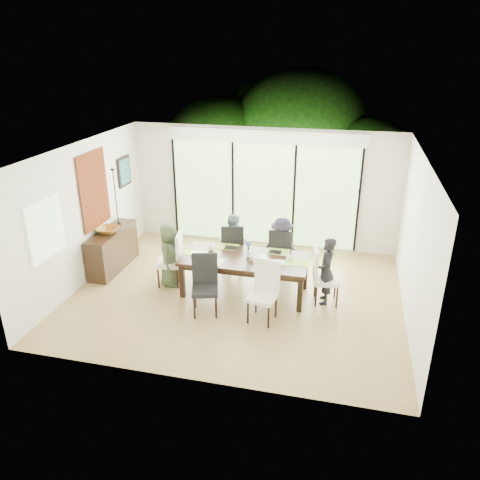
% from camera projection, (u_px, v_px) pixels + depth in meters
% --- Properties ---
extents(floor, '(6.00, 5.00, 0.01)m').
position_uv_depth(floor, '(237.00, 294.00, 8.78)').
color(floor, brown).
rests_on(floor, ground).
extents(ceiling, '(6.00, 5.00, 0.01)m').
position_uv_depth(ceiling, '(236.00, 151.00, 7.73)').
color(ceiling, white).
rests_on(ceiling, wall_back).
extents(wall_back, '(6.00, 0.02, 2.70)m').
position_uv_depth(wall_back, '(264.00, 188.00, 10.50)').
color(wall_back, silver).
rests_on(wall_back, floor).
extents(wall_front, '(6.00, 0.02, 2.70)m').
position_uv_depth(wall_front, '(190.00, 296.00, 6.01)').
color(wall_front, beige).
rests_on(wall_front, floor).
extents(wall_left, '(0.02, 5.00, 2.70)m').
position_uv_depth(wall_left, '(84.00, 214.00, 8.91)').
color(wall_left, beige).
rests_on(wall_left, floor).
extents(wall_right, '(0.02, 5.00, 2.70)m').
position_uv_depth(wall_right, '(416.00, 243.00, 7.61)').
color(wall_right, silver).
rests_on(wall_right, floor).
extents(glass_doors, '(4.20, 0.02, 2.30)m').
position_uv_depth(glass_doors, '(263.00, 195.00, 10.53)').
color(glass_doors, '#598C3F').
rests_on(glass_doors, wall_back).
extents(blinds_header, '(4.40, 0.06, 0.28)m').
position_uv_depth(blinds_header, '(264.00, 137.00, 10.01)').
color(blinds_header, white).
rests_on(blinds_header, wall_back).
extents(mullion_a, '(0.05, 0.04, 2.30)m').
position_uv_depth(mullion_a, '(175.00, 188.00, 10.97)').
color(mullion_a, black).
rests_on(mullion_a, wall_back).
extents(mullion_b, '(0.05, 0.04, 2.30)m').
position_uv_depth(mullion_b, '(233.00, 193.00, 10.67)').
color(mullion_b, black).
rests_on(mullion_b, wall_back).
extents(mullion_c, '(0.05, 0.04, 2.30)m').
position_uv_depth(mullion_c, '(294.00, 197.00, 10.37)').
color(mullion_c, black).
rests_on(mullion_c, wall_back).
extents(mullion_d, '(0.05, 0.04, 2.30)m').
position_uv_depth(mullion_d, '(359.00, 202.00, 10.06)').
color(mullion_d, black).
rests_on(mullion_d, wall_back).
extents(side_window, '(0.02, 0.90, 1.00)m').
position_uv_depth(side_window, '(46.00, 229.00, 7.77)').
color(side_window, '#8CAD7F').
rests_on(side_window, wall_left).
extents(deck, '(6.00, 1.80, 0.10)m').
position_uv_depth(deck, '(269.00, 231.00, 11.85)').
color(deck, brown).
rests_on(deck, ground).
extents(rail_top, '(6.00, 0.08, 0.06)m').
position_uv_depth(rail_top, '(275.00, 199.00, 12.33)').
color(rail_top, brown).
rests_on(rail_top, deck).
extents(foliage_left, '(3.20, 3.20, 3.20)m').
position_uv_depth(foliage_left, '(219.00, 154.00, 13.27)').
color(foliage_left, '#14380F').
rests_on(foliage_left, ground).
extents(foliage_mid, '(4.00, 4.00, 4.00)m').
position_uv_depth(foliage_mid, '(300.00, 141.00, 13.19)').
color(foliage_mid, '#14380F').
rests_on(foliage_mid, ground).
extents(foliage_right, '(2.80, 2.80, 2.80)m').
position_uv_depth(foliage_right, '(364.00, 170.00, 12.29)').
color(foliage_right, '#14380F').
rests_on(foliage_right, ground).
extents(foliage_far, '(3.60, 3.60, 3.60)m').
position_uv_depth(foliage_far, '(269.00, 141.00, 14.10)').
color(foliage_far, '#14380F').
rests_on(foliage_far, ground).
extents(table_top, '(2.32, 1.06, 0.06)m').
position_uv_depth(table_top, '(245.00, 259.00, 8.57)').
color(table_top, black).
rests_on(table_top, floor).
extents(table_apron, '(2.12, 0.87, 0.10)m').
position_uv_depth(table_apron, '(245.00, 263.00, 8.61)').
color(table_apron, black).
rests_on(table_apron, floor).
extents(table_leg_fl, '(0.09, 0.09, 0.67)m').
position_uv_depth(table_leg_fl, '(182.00, 281.00, 8.56)').
color(table_leg_fl, black).
rests_on(table_leg_fl, floor).
extents(table_leg_fr, '(0.09, 0.09, 0.67)m').
position_uv_depth(table_leg_fr, '(300.00, 294.00, 8.09)').
color(table_leg_fr, black).
rests_on(table_leg_fr, floor).
extents(table_leg_bl, '(0.09, 0.09, 0.67)m').
position_uv_depth(table_leg_bl, '(197.00, 261.00, 9.33)').
color(table_leg_bl, black).
rests_on(table_leg_bl, floor).
extents(table_leg_br, '(0.09, 0.09, 0.67)m').
position_uv_depth(table_leg_br, '(305.00, 273.00, 8.87)').
color(table_leg_br, black).
rests_on(table_leg_br, floor).
extents(chair_left_end, '(0.52, 0.52, 1.06)m').
position_uv_depth(chair_left_end, '(169.00, 259.00, 8.96)').
color(chair_left_end, white).
rests_on(chair_left_end, floor).
extents(chair_right_end, '(0.50, 0.50, 1.06)m').
position_uv_depth(chair_right_end, '(327.00, 276.00, 8.31)').
color(chair_right_end, white).
rests_on(chair_right_end, floor).
extents(chair_far_left, '(0.53, 0.53, 1.06)m').
position_uv_depth(chair_far_left, '(233.00, 247.00, 9.50)').
color(chair_far_left, black).
rests_on(chair_far_left, floor).
extents(chair_far_right, '(0.45, 0.45, 1.06)m').
position_uv_depth(chair_far_right, '(281.00, 252.00, 9.28)').
color(chair_far_right, black).
rests_on(chair_far_right, floor).
extents(chair_near_left, '(0.55, 0.55, 1.06)m').
position_uv_depth(chair_near_left, '(205.00, 286.00, 7.97)').
color(chair_near_left, black).
rests_on(chair_near_left, floor).
extents(chair_near_right, '(0.51, 0.51, 1.06)m').
position_uv_depth(chair_near_right, '(262.00, 293.00, 7.75)').
color(chair_near_right, white).
rests_on(chair_near_right, floor).
extents(person_left_end, '(0.38, 0.59, 1.24)m').
position_uv_depth(person_left_end, '(169.00, 255.00, 8.92)').
color(person_left_end, '#3D4A31').
rests_on(person_left_end, floor).
extents(person_right_end, '(0.42, 0.61, 1.24)m').
position_uv_depth(person_right_end, '(326.00, 271.00, 8.28)').
color(person_right_end, black).
rests_on(person_right_end, floor).
extents(person_far_left, '(0.58, 0.37, 1.24)m').
position_uv_depth(person_far_left, '(232.00, 243.00, 9.44)').
color(person_far_left, '#728EA5').
rests_on(person_far_left, floor).
extents(person_far_right, '(0.64, 0.47, 1.24)m').
position_uv_depth(person_far_right, '(281.00, 248.00, 9.23)').
color(person_far_right, black).
rests_on(person_far_right, floor).
extents(placemat_left, '(0.42, 0.31, 0.01)m').
position_uv_depth(placemat_left, '(196.00, 252.00, 8.77)').
color(placemat_left, '#93B741').
rests_on(placemat_left, table_top).
extents(placemat_right, '(0.42, 0.31, 0.01)m').
position_uv_depth(placemat_right, '(297.00, 263.00, 8.35)').
color(placemat_right, '#7BB23F').
rests_on(placemat_right, table_top).
extents(placemat_far_l, '(0.42, 0.31, 0.01)m').
position_uv_depth(placemat_far_l, '(227.00, 247.00, 9.02)').
color(placemat_far_l, '#99AE3E').
rests_on(placemat_far_l, table_top).
extents(placemat_far_r, '(0.42, 0.31, 0.01)m').
position_uv_depth(placemat_far_r, '(278.00, 252.00, 8.80)').
color(placemat_far_r, '#88AC3D').
rests_on(placemat_far_r, table_top).
extents(placemat_paper, '(0.42, 0.31, 0.01)m').
position_uv_depth(placemat_paper, '(211.00, 261.00, 8.41)').
color(placemat_paper, white).
rests_on(placemat_paper, table_top).
extents(tablet_far_l, '(0.25, 0.17, 0.01)m').
position_uv_depth(tablet_far_l, '(231.00, 248.00, 8.95)').
color(tablet_far_l, black).
rests_on(tablet_far_l, table_top).
extents(tablet_far_r, '(0.23, 0.16, 0.01)m').
position_uv_depth(tablet_far_r, '(275.00, 252.00, 8.76)').
color(tablet_far_r, black).
rests_on(tablet_far_r, table_top).
extents(papers, '(0.29, 0.21, 0.00)m').
position_uv_depth(papers, '(282.00, 263.00, 8.36)').
color(papers, white).
rests_on(papers, table_top).
extents(platter_base, '(0.25, 0.25, 0.02)m').
position_uv_depth(platter_base, '(211.00, 261.00, 8.41)').
color(platter_base, white).
rests_on(platter_base, table_top).
extents(platter_snacks, '(0.19, 0.19, 0.01)m').
position_uv_depth(platter_snacks, '(211.00, 260.00, 8.40)').
color(platter_snacks, orange).
rests_on(platter_snacks, table_top).
extents(vase, '(0.08, 0.08, 0.12)m').
position_uv_depth(vase, '(248.00, 254.00, 8.57)').
color(vase, silver).
rests_on(vase, table_top).
extents(hyacinth_stems, '(0.04, 0.04, 0.15)m').
position_uv_depth(hyacinth_stems, '(248.00, 248.00, 8.53)').
color(hyacinth_stems, '#337226').
rests_on(hyacinth_stems, table_top).
extents(hyacinth_blooms, '(0.11, 0.11, 0.11)m').
position_uv_depth(hyacinth_blooms, '(248.00, 243.00, 8.49)').
color(hyacinth_blooms, '#4C63BF').
rests_on(hyacinth_blooms, table_top).
extents(laptop, '(0.35, 0.26, 0.03)m').
position_uv_depth(laptop, '(199.00, 255.00, 8.65)').
color(laptop, silver).
rests_on(laptop, table_top).
extents(cup_a, '(0.15, 0.15, 0.09)m').
position_uv_depth(cup_a, '(211.00, 248.00, 8.83)').
color(cup_a, white).
rests_on(cup_a, table_top).
extents(cup_b, '(0.14, 0.14, 0.09)m').
position_uv_depth(cup_b, '(252.00, 258.00, 8.42)').
color(cup_b, white).
rests_on(cup_b, table_top).
extents(cup_c, '(0.17, 0.17, 0.09)m').
position_uv_depth(cup_c, '(289.00, 257.00, 8.46)').
color(cup_c, white).
rests_on(cup_c, table_top).
extents(book, '(0.23, 0.26, 0.02)m').
position_uv_depth(book, '(259.00, 257.00, 8.55)').
color(book, white).
rests_on(book, table_top).
extents(sideboard, '(0.42, 1.49, 0.84)m').
position_uv_depth(sideboard, '(113.00, 250.00, 9.64)').
color(sideboard, black).
rests_on(sideboard, floor).
extents(bowl, '(0.44, 0.44, 0.11)m').
position_uv_depth(bowl, '(108.00, 230.00, 9.37)').
color(bowl, brown).
rests_on(bowl, sideboard).
extents(candlestick_base, '(0.09, 0.09, 0.04)m').
position_uv_depth(candlestick_base, '(118.00, 224.00, 9.78)').
color(candlestick_base, black).
rests_on(candlestick_base, sideboard).
extents(candlestick_shaft, '(0.02, 0.02, 1.16)m').
position_uv_depth(candlestick_shaft, '(116.00, 197.00, 9.56)').
color(candlestick_shaft, black).
rests_on(candlestick_shaft, sideboard).
extents(candlestick_pan, '(0.09, 0.09, 0.03)m').
position_uv_depth(candlestick_pan, '(113.00, 169.00, 9.33)').
color(candlestick_pan, black).
rests_on(candlestick_pan, sideboard).
extents(candle, '(0.03, 0.03, 0.09)m').
position_uv_depth(candle, '(112.00, 167.00, 9.31)').
color(candle, silver).
rests_on(candle, sideboard).
extents(tapestry, '(0.02, 1.00, 1.50)m').
position_uv_depth(tapestry, '(94.00, 190.00, 9.12)').
color(tapestry, maroon).
rests_on(tapestry, wall_left).
extents(art_frame, '(0.03, 0.55, 0.65)m').
position_uv_depth(art_frame, '(124.00, 171.00, 10.27)').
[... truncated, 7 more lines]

